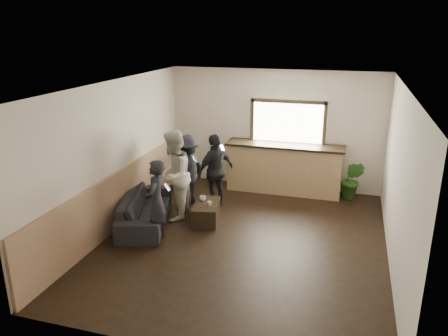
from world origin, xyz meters
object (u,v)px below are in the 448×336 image
(person_d, at_px, (216,171))
(bar_counter, at_px, (284,165))
(person_b, at_px, (174,175))
(coffee_table, at_px, (206,212))
(cup_b, at_px, (210,204))
(cup_a, at_px, (203,198))
(person_c, at_px, (187,170))
(sofa, at_px, (145,209))
(person_a, at_px, (156,201))
(potted_plant, at_px, (352,180))

(person_d, bearing_deg, bar_counter, 167.87)
(bar_counter, xyz_separation_m, person_b, (-1.88, -2.13, 0.27))
(coffee_table, height_order, cup_b, cup_b)
(cup_b, height_order, person_b, person_b)
(cup_b, relative_size, person_b, 0.05)
(cup_a, distance_m, person_c, 0.89)
(person_c, bearing_deg, coffee_table, 59.16)
(sofa, xyz_separation_m, person_d, (1.06, 1.24, 0.49))
(cup_a, distance_m, person_a, 1.28)
(sofa, xyz_separation_m, cup_b, (1.22, 0.34, 0.12))
(potted_plant, bearing_deg, person_c, -158.67)
(person_a, bearing_deg, person_d, 158.33)
(potted_plant, bearing_deg, bar_counter, 178.30)
(bar_counter, height_order, cup_b, bar_counter)
(person_a, relative_size, person_b, 0.84)
(cup_a, xyz_separation_m, person_d, (0.06, 0.69, 0.37))
(cup_a, bearing_deg, coffee_table, -45.54)
(bar_counter, relative_size, person_a, 1.78)
(sofa, bearing_deg, coffee_table, -84.97)
(person_b, xyz_separation_m, person_c, (0.00, 0.75, -0.13))
(sofa, xyz_separation_m, potted_plant, (3.87, 2.49, 0.14))
(person_c, bearing_deg, sofa, -5.04)
(coffee_table, bearing_deg, person_d, 94.15)
(person_b, bearing_deg, cup_a, 98.25)
(sofa, height_order, cup_b, sofa)
(person_a, bearing_deg, bar_counter, 144.59)
(cup_b, xyz_separation_m, person_a, (-0.70, -0.92, 0.34))
(cup_b, relative_size, potted_plant, 0.10)
(person_b, bearing_deg, person_d, 137.32)
(bar_counter, bearing_deg, person_b, -131.43)
(cup_b, xyz_separation_m, person_c, (-0.77, 0.82, 0.35))
(cup_b, xyz_separation_m, person_b, (-0.77, 0.07, 0.48))
(potted_plant, bearing_deg, cup_b, -140.90)
(sofa, distance_m, coffee_table, 1.20)
(sofa, relative_size, potted_plant, 2.32)
(bar_counter, xyz_separation_m, person_d, (-1.27, -1.29, 0.16))
(person_d, bearing_deg, person_a, 16.06)
(bar_counter, xyz_separation_m, sofa, (-2.33, -2.54, -0.34))
(sofa, distance_m, cup_a, 1.15)
(person_a, bearing_deg, sofa, -143.43)
(potted_plant, relative_size, person_a, 0.59)
(cup_a, xyz_separation_m, potted_plant, (2.87, 1.94, 0.02))
(sofa, height_order, person_d, person_d)
(person_a, xyz_separation_m, person_b, (-0.07, 0.99, 0.15))
(sofa, height_order, cup_a, sofa)
(bar_counter, height_order, coffee_table, bar_counter)
(potted_plant, height_order, person_d, person_d)
(cup_b, bearing_deg, coffee_table, 135.06)
(bar_counter, bearing_deg, person_c, -143.65)
(person_a, height_order, person_d, person_d)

